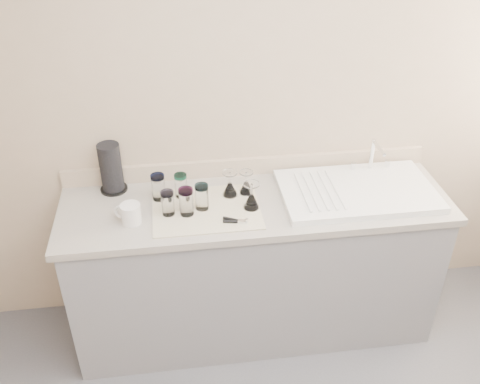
{
  "coord_description": "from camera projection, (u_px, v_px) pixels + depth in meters",
  "views": [
    {
      "loc": [
        -0.4,
        -1.1,
        2.48
      ],
      "look_at": [
        -0.09,
        1.15,
        1.0
      ],
      "focal_mm": 40.0,
      "sensor_mm": 36.0,
      "label": 1
    }
  ],
  "objects": [
    {
      "name": "white_mug",
      "position": [
        130.0,
        214.0,
        2.64
      ],
      "size": [
        0.15,
        0.13,
        0.1
      ],
      "color": "silver",
      "rests_on": "counter_unit"
    },
    {
      "name": "goblet_front_right",
      "position": [
        251.0,
        199.0,
        2.73
      ],
      "size": [
        0.08,
        0.08,
        0.15
      ],
      "color": "white",
      "rests_on": "dish_towel"
    },
    {
      "name": "paper_towel_roll",
      "position": [
        111.0,
        168.0,
        2.84
      ],
      "size": [
        0.15,
        0.15,
        0.28
      ],
      "color": "black",
      "rests_on": "counter_unit"
    },
    {
      "name": "can_opener",
      "position": [
        235.0,
        221.0,
        2.64
      ],
      "size": [
        0.13,
        0.07,
        0.02
      ],
      "color": "silver",
      "rests_on": "dish_towel"
    },
    {
      "name": "tumbler_blue",
      "position": [
        186.0,
        202.0,
        2.67
      ],
      "size": [
        0.07,
        0.07,
        0.15
      ],
      "color": "white",
      "rests_on": "dish_towel"
    },
    {
      "name": "room_envelope",
      "position": [
        330.0,
        247.0,
        1.46
      ],
      "size": [
        3.54,
        3.5,
        2.52
      ],
      "color": "#4C4C51",
      "rests_on": "ground"
    },
    {
      "name": "tumbler_teal",
      "position": [
        158.0,
        187.0,
        2.79
      ],
      "size": [
        0.07,
        0.07,
        0.14
      ],
      "color": "white",
      "rests_on": "dish_towel"
    },
    {
      "name": "tumbler_cyan",
      "position": [
        181.0,
        185.0,
        2.81
      ],
      "size": [
        0.07,
        0.07,
        0.13
      ],
      "color": "white",
      "rests_on": "dish_towel"
    },
    {
      "name": "tumbler_lavender",
      "position": [
        202.0,
        197.0,
        2.71
      ],
      "size": [
        0.07,
        0.07,
        0.14
      ],
      "color": "white",
      "rests_on": "dish_towel"
    },
    {
      "name": "sink_unit",
      "position": [
        357.0,
        190.0,
        2.87
      ],
      "size": [
        0.82,
        0.5,
        0.22
      ],
      "color": "white",
      "rests_on": "counter_unit"
    },
    {
      "name": "dish_towel",
      "position": [
        206.0,
        209.0,
        2.75
      ],
      "size": [
        0.55,
        0.42,
        0.01
      ],
      "primitive_type": "cube",
      "color": "silver",
      "rests_on": "counter_unit"
    },
    {
      "name": "counter_unit",
      "position": [
        255.0,
        266.0,
        3.06
      ],
      "size": [
        2.06,
        0.62,
        0.9
      ],
      "color": "slate",
      "rests_on": "ground"
    },
    {
      "name": "goblet_back_right",
      "position": [
        246.0,
        186.0,
        2.85
      ],
      "size": [
        0.07,
        0.07,
        0.13
      ],
      "color": "white",
      "rests_on": "dish_towel"
    },
    {
      "name": "goblet_back_left",
      "position": [
        230.0,
        187.0,
        2.83
      ],
      "size": [
        0.08,
        0.08,
        0.14
      ],
      "color": "white",
      "rests_on": "dish_towel"
    },
    {
      "name": "tumbler_magenta",
      "position": [
        168.0,
        203.0,
        2.67
      ],
      "size": [
        0.07,
        0.07,
        0.13
      ],
      "color": "white",
      "rests_on": "dish_towel"
    }
  ]
}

